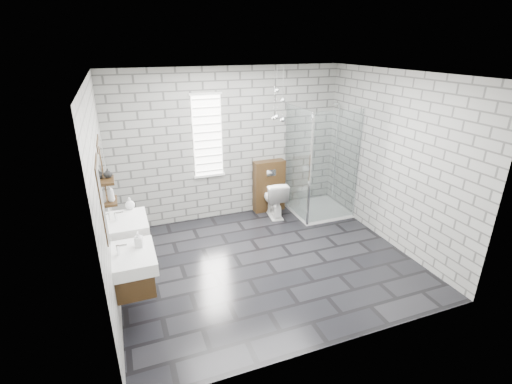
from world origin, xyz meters
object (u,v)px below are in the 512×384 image
cistern_panel (269,186)px  vanity_right (126,226)px  toilet (274,198)px  shower_enclosure (318,190)px  vanity_left (130,260)px

cistern_panel → vanity_right: bearing=-153.7°
toilet → vanity_right: bearing=28.3°
shower_enclosure → toilet: (-0.77, 0.27, -0.16)m
cistern_panel → shower_enclosure: size_ratio=0.49×
toilet → shower_enclosure: bearing=167.3°
vanity_right → shower_enclosure: (3.41, 0.79, -0.25)m
shower_enclosure → cistern_panel: bearing=146.1°
vanity_right → cistern_panel: size_ratio=1.57×
shower_enclosure → toilet: bearing=160.8°
cistern_panel → shower_enclosure: bearing=-33.9°
vanity_left → vanity_right: size_ratio=1.00×
vanity_right → cistern_panel: vanity_right is taller
cistern_panel → toilet: cistern_panel is taller
vanity_left → shower_enclosure: 3.82m
vanity_right → toilet: 2.87m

